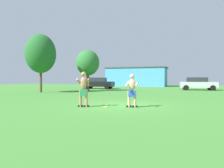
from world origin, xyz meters
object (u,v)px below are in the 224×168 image
Objects in this scene: tree_right_field at (88,63)px; tree_behind_players at (41,54)px; player_in_blue at (132,90)px; car_black_mid_lot at (98,83)px; frisbee at (106,107)px; player_with_cap at (84,87)px; car_silver_near_post at (198,83)px.

tree_right_field is 0.79× the size of tree_behind_players.
player_in_blue is 19.60m from car_black_mid_lot.
tree_right_field is at bearing -80.21° from car_black_mid_lot.
tree_behind_players is (-10.29, 8.37, 3.97)m from frisbee.
frisbee is (1.04, 0.39, -0.96)m from player_with_cap.
tree_behind_players is (-15.59, -10.03, 3.15)m from car_silver_near_post.
tree_behind_players is at bearing -130.38° from tree_right_field.
player_in_blue is at bearing -62.53° from car_black_mid_lot.
car_silver_near_post is 1.01× the size of car_black_mid_lot.
player_in_blue is (2.31, 0.63, -0.12)m from player_with_cap.
car_black_mid_lot is 5.84m from tree_right_field.
tree_behind_players is (-9.25, 8.76, 3.01)m from player_with_cap.
player_with_cap is at bearing -43.44° from tree_behind_players.
frisbee is 19.29m from car_black_mid_lot.
tree_behind_players reaches higher than car_silver_near_post.
tree_behind_players reaches higher than frisbee.
car_silver_near_post is (5.30, 18.40, 0.81)m from frisbee.
car_black_mid_lot is at bearing -176.63° from car_silver_near_post.
player_with_cap reaches higher than player_in_blue.
player_with_cap is 0.40× the size of car_black_mid_lot.
car_silver_near_post is 0.93× the size of tree_right_field.
tree_right_field reaches higher than player_in_blue.
player_with_cap is 0.29× the size of tree_behind_players.
player_in_blue is 0.27× the size of tree_behind_players.
tree_behind_players is (-11.56, 8.13, 3.12)m from player_in_blue.
car_silver_near_post is at bearing 3.37° from car_black_mid_lot.
tree_right_field is at bearing 49.62° from tree_behind_players.
car_silver_near_post is 0.74× the size of tree_behind_players.
car_black_mid_lot is at bearing 113.80° from frisbee.
frisbee is 0.06× the size of car_silver_near_post.
car_silver_near_post is (6.35, 18.79, -0.15)m from player_with_cap.
player_in_blue is at bearing 15.24° from player_with_cap.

